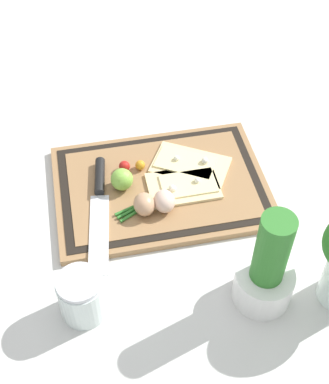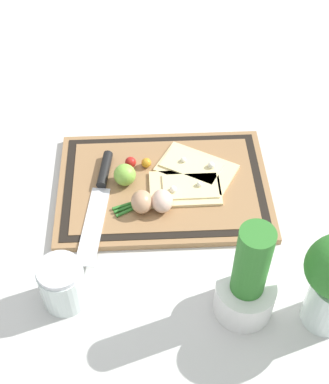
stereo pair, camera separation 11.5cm
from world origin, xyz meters
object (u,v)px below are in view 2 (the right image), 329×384
at_px(knife, 101,187).
at_px(cherry_tomato_red, 131,162).
at_px(lime, 125,175).
at_px(herb_pot, 247,285).
at_px(sauce_jar, 63,286).
at_px(pizza_slice_near, 196,167).
at_px(egg_pink, 162,201).
at_px(cherry_tomato_yellow, 146,163).
at_px(pizza_slice_far, 186,188).
at_px(egg_brown, 142,202).

height_order(knife, cherry_tomato_red, cherry_tomato_red).
distance_m(lime, herb_pot, 0.38).
relative_size(herb_pot, sauce_jar, 2.26).
relative_size(pizza_slice_near, egg_pink, 3.73).
distance_m(knife, lime, 0.06).
xyz_separation_m(knife, cherry_tomato_red, (-0.07, -0.07, 0.00)).
height_order(egg_pink, cherry_tomato_yellow, egg_pink).
height_order(lime, sauce_jar, sauce_jar).
bearing_deg(lime, knife, 19.66).
bearing_deg(egg_pink, pizza_slice_far, -137.22).
height_order(pizza_slice_near, egg_brown, egg_brown).
bearing_deg(herb_pot, cherry_tomato_red, -60.23).
distance_m(cherry_tomato_yellow, herb_pot, 0.40).
height_order(egg_pink, sauce_jar, sauce_jar).
bearing_deg(pizza_slice_far, lime, -11.34).
bearing_deg(cherry_tomato_red, cherry_tomato_yellow, 176.36).
distance_m(egg_brown, sauce_jar, 0.25).
distance_m(egg_pink, lime, 0.11).
xyz_separation_m(pizza_slice_far, lime, (0.13, -0.03, 0.02)).
relative_size(pizza_slice_near, knife, 0.65).
bearing_deg(egg_brown, knife, -33.79).
bearing_deg(pizza_slice_far, egg_brown, 27.61).
relative_size(pizza_slice_far, egg_brown, 2.94).
height_order(pizza_slice_far, sauce_jar, sauce_jar).
xyz_separation_m(knife, lime, (-0.05, -0.02, 0.02)).
height_order(cherry_tomato_yellow, herb_pot, herb_pot).
relative_size(pizza_slice_near, lime, 4.04).
relative_size(egg_pink, cherry_tomato_red, 2.12).
distance_m(egg_pink, cherry_tomato_yellow, 0.13).
relative_size(pizza_slice_far, lime, 3.19).
bearing_deg(pizza_slice_near, cherry_tomato_red, -6.20).
xyz_separation_m(egg_pink, cherry_tomato_yellow, (0.03, -0.13, -0.01)).
bearing_deg(herb_pot, egg_pink, -59.00).
distance_m(knife, cherry_tomato_red, 0.10).
distance_m(knife, egg_pink, 0.15).
bearing_deg(pizza_slice_far, knife, -2.48).
relative_size(egg_brown, egg_pink, 1.00).
bearing_deg(knife, lime, -160.34).
relative_size(pizza_slice_far, cherry_tomato_red, 6.22).
bearing_deg(lime, pizza_slice_near, -167.98).
relative_size(knife, cherry_tomato_yellow, 13.47).
bearing_deg(pizza_slice_far, cherry_tomato_yellow, -41.04).
bearing_deg(knife, sauce_jar, 76.86).
height_order(lime, cherry_tomato_red, lime).
bearing_deg(pizza_slice_far, egg_pink, 42.78).
bearing_deg(pizza_slice_near, lime, 12.02).
bearing_deg(cherry_tomato_red, lime, 76.11).
relative_size(cherry_tomato_red, herb_pot, 0.11).
xyz_separation_m(lime, cherry_tomato_yellow, (-0.05, -0.05, -0.01)).
xyz_separation_m(cherry_tomato_yellow, herb_pot, (-0.17, 0.36, 0.05)).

